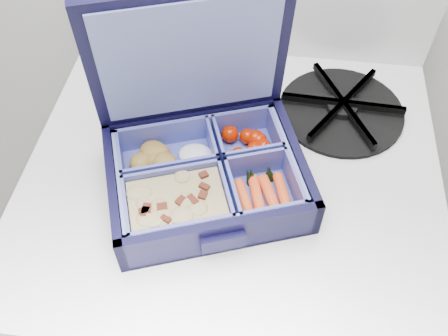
% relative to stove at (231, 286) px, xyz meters
% --- Properties ---
extents(stove, '(0.54, 0.54, 0.82)m').
position_rel_stove_xyz_m(stove, '(0.00, 0.00, 0.00)').
color(stove, white).
rests_on(stove, floor).
extents(bento_box, '(0.28, 0.25, 0.06)m').
position_rel_stove_xyz_m(bento_box, '(-0.03, -0.06, 0.44)').
color(bento_box, black).
rests_on(bento_box, stove).
extents(burner_grate, '(0.19, 0.19, 0.03)m').
position_rel_stove_xyz_m(burner_grate, '(0.14, 0.10, 0.42)').
color(burner_grate, black).
rests_on(burner_grate, stove).
extents(burner_grate_rear, '(0.23, 0.23, 0.02)m').
position_rel_stove_xyz_m(burner_grate_rear, '(-0.10, 0.09, 0.42)').
color(burner_grate_rear, black).
rests_on(burner_grate_rear, stove).
extents(fork, '(0.15, 0.11, 0.01)m').
position_rel_stove_xyz_m(fork, '(0.08, 0.08, 0.41)').
color(fork, '#A7A9B6').
rests_on(fork, stove).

